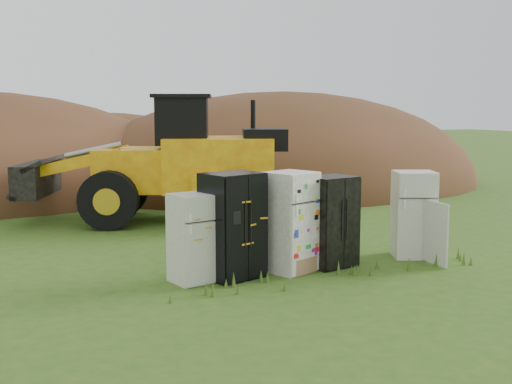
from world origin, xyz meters
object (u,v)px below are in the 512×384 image
at_px(fridge_dark_mid, 330,221).
at_px(fridge_open_door, 413,214).
at_px(fridge_sticker, 290,222).
at_px(fridge_leftmost, 192,238).
at_px(wheel_loader, 151,159).
at_px(fridge_black_side, 232,226).

bearing_deg(fridge_dark_mid, fridge_open_door, -12.55).
relative_size(fridge_sticker, fridge_open_door, 1.06).
height_order(fridge_leftmost, wheel_loader, wheel_loader).
height_order(fridge_leftmost, fridge_open_door, fridge_open_door).
xyz_separation_m(fridge_dark_mid, fridge_open_door, (1.99, -0.04, 0.01)).
bearing_deg(fridge_black_side, fridge_dark_mid, -16.75).
relative_size(fridge_leftmost, fridge_dark_mid, 0.89).
bearing_deg(fridge_sticker, fridge_black_side, 157.81).
bearing_deg(fridge_open_door, wheel_loader, 145.29).
relative_size(fridge_dark_mid, fridge_open_door, 0.99).
bearing_deg(fridge_open_door, fridge_dark_mid, -156.76).
relative_size(fridge_black_side, fridge_open_door, 1.08).
bearing_deg(wheel_loader, fridge_leftmost, -76.94).
bearing_deg(wheel_loader, fridge_open_door, -36.92).
relative_size(fridge_open_door, wheel_loader, 0.25).
bearing_deg(fridge_open_door, fridge_leftmost, -156.38).
relative_size(fridge_leftmost, wheel_loader, 0.22).
relative_size(fridge_sticker, wheel_loader, 0.27).
height_order(fridge_black_side, fridge_dark_mid, fridge_black_side).
distance_m(fridge_leftmost, fridge_sticker, 1.93).
bearing_deg(fridge_leftmost, fridge_black_side, -13.29).
xyz_separation_m(fridge_sticker, fridge_dark_mid, (0.90, 0.03, -0.06)).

